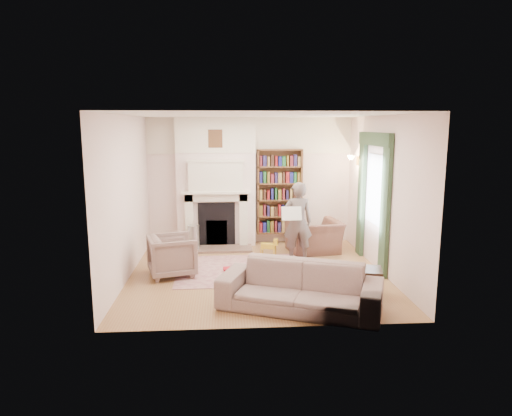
{
  "coord_description": "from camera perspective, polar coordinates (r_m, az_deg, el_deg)",
  "views": [
    {
      "loc": [
        -0.55,
        -7.86,
        2.63
      ],
      "look_at": [
        0.0,
        0.25,
        1.15
      ],
      "focal_mm": 32.0,
      "sensor_mm": 36.0,
      "label": 1
    }
  ],
  "objects": [
    {
      "name": "game_box_lid",
      "position": [
        8.43,
        -3.18,
        -7.62
      ],
      "size": [
        0.28,
        0.2,
        0.04
      ],
      "primitive_type": "cube",
      "rotation": [
        0.0,
        0.0,
        0.07
      ],
      "color": "red",
      "rests_on": "rug"
    },
    {
      "name": "newspaper",
      "position": [
        8.61,
        4.47,
        -0.69
      ],
      "size": [
        0.38,
        0.12,
        0.26
      ],
      "primitive_type": "cube",
      "rotation": [
        -0.35,
        0.0,
        0.03
      ],
      "color": "silver",
      "rests_on": "man_reading"
    },
    {
      "name": "wall_left",
      "position": [
        8.13,
        -15.9,
        1.23
      ],
      "size": [
        0.0,
        4.5,
        4.5
      ],
      "primitive_type": "plane",
      "rotation": [
        1.57,
        0.0,
        1.57
      ],
      "color": "white",
      "rests_on": "floor"
    },
    {
      "name": "floor",
      "position": [
        8.3,
        0.12,
        -8.14
      ],
      "size": [
        4.5,
        4.5,
        0.0
      ],
      "primitive_type": "plane",
      "color": "#93603A",
      "rests_on": "ground"
    },
    {
      "name": "sofa",
      "position": [
        6.67,
        5.48,
        -9.82
      ],
      "size": [
        2.47,
        1.68,
        0.67
      ],
      "primitive_type": "imported",
      "rotation": [
        0.0,
        0.0,
        -0.38
      ],
      "color": "gray",
      "rests_on": "floor"
    },
    {
      "name": "bookcase",
      "position": [
        10.15,
        2.95,
        2.06
      ],
      "size": [
        1.0,
        0.24,
        1.85
      ],
      "primitive_type": "cube",
      "color": "brown",
      "rests_on": "floor"
    },
    {
      "name": "rug",
      "position": [
        8.48,
        -1.46,
        -7.7
      ],
      "size": [
        2.5,
        1.94,
        0.01
      ],
      "primitive_type": "cube",
      "rotation": [
        0.0,
        0.0,
        0.02
      ],
      "color": "#CBAF9A",
      "rests_on": "floor"
    },
    {
      "name": "wall_right",
      "position": [
        8.43,
        15.57,
        1.55
      ],
      "size": [
        0.0,
        4.5,
        4.5
      ],
      "primitive_type": "plane",
      "rotation": [
        1.57,
        0.0,
        -1.57
      ],
      "color": "white",
      "rests_on": "floor"
    },
    {
      "name": "ceiling",
      "position": [
        7.88,
        0.12,
        11.56
      ],
      "size": [
        4.5,
        4.5,
        0.0
      ],
      "primitive_type": "plane",
      "rotation": [
        3.14,
        0.0,
        0.0
      ],
      "color": "white",
      "rests_on": "wall_back"
    },
    {
      "name": "window",
      "position": [
        8.79,
        14.63,
        2.27
      ],
      "size": [
        0.02,
        0.9,
        1.3
      ],
      "primitive_type": "cube",
      "color": "silver",
      "rests_on": "wall_right"
    },
    {
      "name": "curtain_left",
      "position": [
        8.17,
        15.86,
        -0.16
      ],
      "size": [
        0.07,
        0.32,
        2.4
      ],
      "primitive_type": "cube",
      "color": "#2D442C",
      "rests_on": "floor"
    },
    {
      "name": "armchair_left",
      "position": [
        8.23,
        -10.43,
        -5.85
      ],
      "size": [
        0.98,
        0.96,
        0.72
      ],
      "primitive_type": "imported",
      "rotation": [
        0.0,
        0.0,
        1.85
      ],
      "color": "gray",
      "rests_on": "floor"
    },
    {
      "name": "board_game",
      "position": [
        8.14,
        -2.09,
        -8.33
      ],
      "size": [
        0.34,
        0.34,
        0.03
      ],
      "primitive_type": "cube",
      "rotation": [
        0.0,
        0.0,
        0.05
      ],
      "color": "gold",
      "rests_on": "rug"
    },
    {
      "name": "paraffin_heater",
      "position": [
        9.75,
        -7.78,
        -3.75
      ],
      "size": [
        0.31,
        0.31,
        0.55
      ],
      "primitive_type": "cylinder",
      "rotation": [
        0.0,
        0.0,
        -0.36
      ],
      "color": "#ADB1B5",
      "rests_on": "floor"
    },
    {
      "name": "wall_sconce",
      "position": [
        9.73,
        11.56,
        5.81
      ],
      "size": [
        0.2,
        0.24,
        0.24
      ],
      "primitive_type": null,
      "color": "gold",
      "rests_on": "wall_right"
    },
    {
      "name": "wall_front",
      "position": [
        5.77,
        1.67,
        -1.98
      ],
      "size": [
        4.5,
        0.0,
        4.5
      ],
      "primitive_type": "plane",
      "rotation": [
        -1.57,
        0.0,
        0.0
      ],
      "color": "white",
      "rests_on": "floor"
    },
    {
      "name": "curtain_right",
      "position": [
        9.48,
        13.04,
        1.37
      ],
      "size": [
        0.07,
        0.32,
        2.4
      ],
      "primitive_type": "cube",
      "color": "#2D442C",
      "rests_on": "floor"
    },
    {
      "name": "coffee_table",
      "position": [
        7.35,
        12.66,
        -9.03
      ],
      "size": [
        0.79,
        0.61,
        0.45
      ],
      "primitive_type": null,
      "rotation": [
        0.0,
        0.0,
        -0.26
      ],
      "color": "black",
      "rests_on": "floor"
    },
    {
      "name": "pelmet",
      "position": [
        8.7,
        14.63,
        8.35
      ],
      "size": [
        0.09,
        1.7,
        0.24
      ],
      "primitive_type": "cube",
      "color": "#2D442C",
      "rests_on": "wall_right"
    },
    {
      "name": "comic_annuals",
      "position": [
        7.9,
        2.59,
        -8.99
      ],
      "size": [
        0.69,
        0.69,
        0.02
      ],
      "color": "red",
      "rests_on": "rug"
    },
    {
      "name": "wall_back",
      "position": [
        10.2,
        -0.76,
        3.39
      ],
      "size": [
        4.5,
        0.0,
        4.5
      ],
      "primitive_type": "plane",
      "rotation": [
        1.57,
        0.0,
        0.0
      ],
      "color": "white",
      "rests_on": "floor"
    },
    {
      "name": "fireplace",
      "position": [
        9.99,
        -5.0,
        3.13
      ],
      "size": [
        1.7,
        0.58,
        2.8
      ],
      "color": "white",
      "rests_on": "floor"
    },
    {
      "name": "rocking_horse",
      "position": [
        9.18,
        1.55,
        -5.05
      ],
      "size": [
        0.49,
        0.33,
        0.4
      ],
      "primitive_type": null,
      "rotation": [
        0.0,
        0.0,
        -0.35
      ],
      "color": "gold",
      "rests_on": "rug"
    },
    {
      "name": "man_reading",
      "position": [
        8.87,
        5.22,
        -1.75
      ],
      "size": [
        0.58,
        0.39,
        1.57
      ],
      "primitive_type": "imported",
      "rotation": [
        0.0,
        0.0,
        3.17
      ],
      "color": "#584B46",
      "rests_on": "floor"
    },
    {
      "name": "armchair_reading",
      "position": [
        9.62,
        7.27,
        -3.55
      ],
      "size": [
        1.18,
        1.07,
        0.68
      ],
      "primitive_type": "imported",
      "rotation": [
        0.0,
        0.0,
        3.31
      ],
      "color": "#4E332A",
      "rests_on": "floor"
    }
  ]
}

